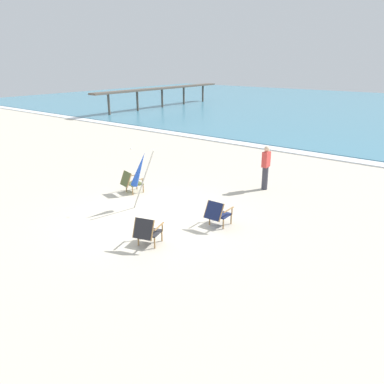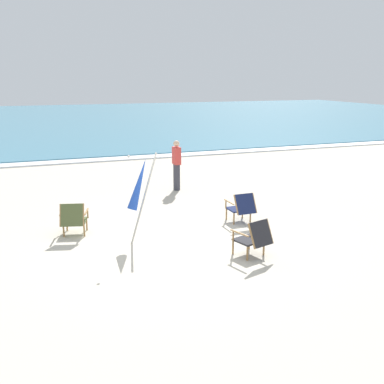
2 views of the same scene
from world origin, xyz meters
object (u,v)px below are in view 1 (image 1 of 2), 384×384
(umbrella_furled_blue, at_px, (139,170))
(person_near_chairs, at_px, (266,167))
(beach_chair_front_left, at_px, (131,182))
(beach_chair_back_right, at_px, (147,231))
(beach_chair_back_left, at_px, (217,213))

(umbrella_furled_blue, height_order, person_near_chairs, umbrella_furled_blue)
(person_near_chairs, bearing_deg, umbrella_furled_blue, -118.02)
(beach_chair_front_left, bearing_deg, beach_chair_back_right, -37.53)
(beach_chair_back_right, height_order, beach_chair_back_left, beach_chair_back_right)
(beach_chair_back_left, height_order, umbrella_furled_blue, umbrella_furled_blue)
(beach_chair_front_left, xyz_separation_m, person_near_chairs, (3.60, 3.33, 0.41))
(beach_chair_back_left, height_order, person_near_chairs, person_near_chairs)
(beach_chair_back_left, relative_size, person_near_chairs, 0.48)
(umbrella_furled_blue, relative_size, person_near_chairs, 1.23)
(umbrella_furled_blue, bearing_deg, beach_chair_back_left, 8.11)
(beach_chair_front_left, relative_size, person_near_chairs, 0.50)
(umbrella_furled_blue, distance_m, person_near_chairs, 4.76)
(beach_chair_front_left, distance_m, person_near_chairs, 4.93)
(beach_chair_front_left, distance_m, umbrella_furled_blue, 1.84)
(beach_chair_back_left, distance_m, person_near_chairs, 3.85)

